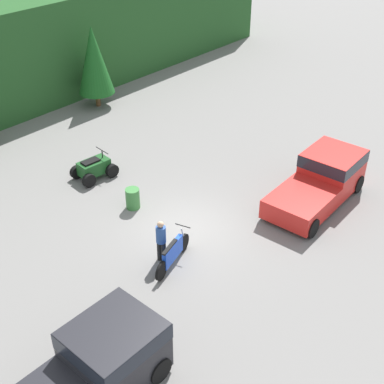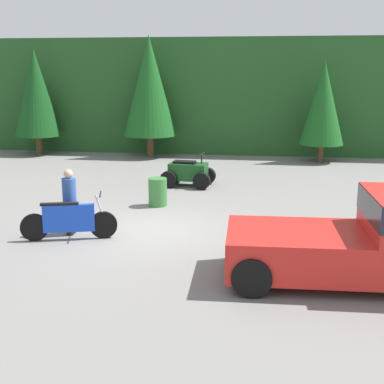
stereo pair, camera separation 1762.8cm
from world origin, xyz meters
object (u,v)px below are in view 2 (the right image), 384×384
(pickup_truck_red, at_px, (383,236))
(rider_person, at_px, (70,199))
(quad_atv, at_px, (188,173))
(steel_barrel, at_px, (158,192))
(dirt_bike, at_px, (69,221))

(pickup_truck_red, height_order, rider_person, pickup_truck_red)
(pickup_truck_red, relative_size, quad_atv, 2.62)
(rider_person, relative_size, steel_barrel, 1.95)
(pickup_truck_red, bearing_deg, rider_person, 161.27)
(pickup_truck_red, height_order, dirt_bike, pickup_truck_red)
(rider_person, height_order, steel_barrel, rider_person)
(pickup_truck_red, bearing_deg, steel_barrel, 134.36)
(pickup_truck_red, distance_m, quad_atv, 9.92)
(pickup_truck_red, xyz_separation_m, steel_barrel, (-5.70, 5.41, -0.52))
(rider_person, xyz_separation_m, steel_barrel, (1.64, 3.22, -0.49))
(pickup_truck_red, bearing_deg, dirt_bike, 164.20)
(pickup_truck_red, height_order, steel_barrel, pickup_truck_red)
(quad_atv, xyz_separation_m, rider_person, (-2.15, -6.26, 0.47))
(steel_barrel, bearing_deg, dirt_bike, -112.55)
(dirt_bike, bearing_deg, rider_person, 90.29)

